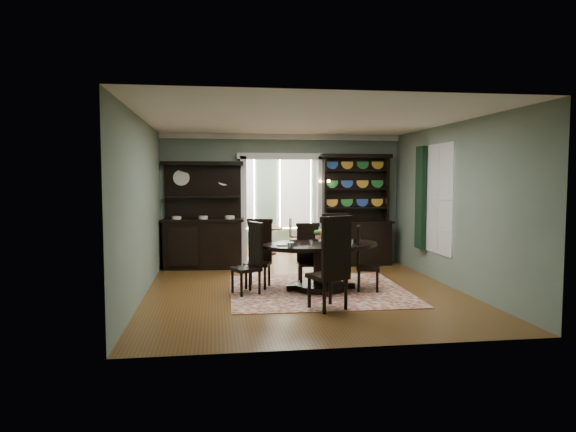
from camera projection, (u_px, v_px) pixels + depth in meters
The scene contains 19 objects.
room at pixel (304, 202), 8.94m from camera, with size 5.51×6.01×3.01m.
parlor at pixel (270, 195), 14.36m from camera, with size 3.51×3.50×3.01m.
doorway_trim at pixel (282, 195), 11.86m from camera, with size 2.08×0.25×2.57m.
right_window at pixel (430, 198), 10.20m from camera, with size 0.15×1.47×2.12m.
wall_sconce at pixel (324, 183), 11.82m from camera, with size 0.27×0.21×0.21m.
rug at pixel (318, 290), 9.14m from camera, with size 3.11×2.98×0.01m, color maroon.
dining_table at pixel (321, 258), 9.15m from camera, with size 2.32×2.27×0.84m.
centerpiece at pixel (320, 240), 9.09m from camera, with size 1.52×0.98×0.25m.
chair_far_left at pixel (259, 251), 9.42m from camera, with size 0.58×0.56×1.25m.
chair_far_mid at pixel (308, 252), 9.61m from camera, with size 0.45×0.43×1.16m.
chair_far_right at pixel (335, 247), 9.65m from camera, with size 0.55×0.53×1.34m.
chair_end_left at pixel (251, 256), 8.84m from camera, with size 0.58×0.60×1.24m.
chair_end_right at pixel (363, 257), 9.07m from camera, with size 0.52×0.53×1.16m.
chair_near at pixel (332, 261), 7.68m from camera, with size 0.69×0.67×1.44m.
sideboard at pixel (203, 231), 11.39m from camera, with size 1.84×0.77×2.37m.
welsh_dresser at pixel (356, 225), 11.87m from camera, with size 1.64×0.60×2.55m.
parlor_table at pixel (268, 237), 13.48m from camera, with size 0.76×0.76×0.70m.
parlor_chair_left at pixel (263, 236), 13.49m from camera, with size 0.37×0.37×0.87m.
parlor_chair_right at pixel (294, 234), 13.82m from camera, with size 0.42×0.41×0.92m.
Camera 1 is at (-1.55, -8.76, 2.00)m, focal length 32.00 mm.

